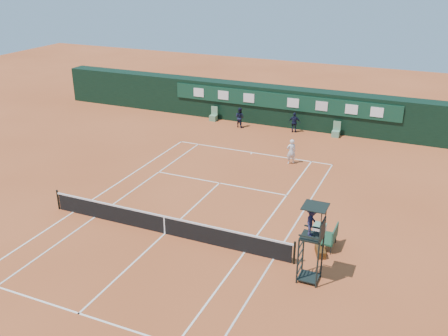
# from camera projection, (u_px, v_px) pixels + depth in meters

# --- Properties ---
(ground) EXTENTS (90.00, 90.00, 0.00)m
(ground) POSITION_uv_depth(u_px,v_px,m) (165.00, 234.00, 23.96)
(ground) COLOR #BC572C
(ground) RESTS_ON ground
(court_lines) EXTENTS (11.05, 23.85, 0.01)m
(court_lines) POSITION_uv_depth(u_px,v_px,m) (165.00, 234.00, 23.96)
(court_lines) COLOR white
(court_lines) RESTS_ON ground
(tennis_net) EXTENTS (12.90, 0.10, 1.10)m
(tennis_net) POSITION_uv_depth(u_px,v_px,m) (165.00, 224.00, 23.77)
(tennis_net) COLOR black
(tennis_net) RESTS_ON ground
(back_wall) EXTENTS (40.00, 1.65, 3.00)m
(back_wall) POSITION_uv_depth(u_px,v_px,m) (283.00, 106.00, 39.21)
(back_wall) COLOR black
(back_wall) RESTS_ON ground
(linesman_chair_left) EXTENTS (0.55, 0.50, 1.15)m
(linesman_chair_left) POSITION_uv_depth(u_px,v_px,m) (213.00, 117.00, 40.64)
(linesman_chair_left) COLOR #5A8A61
(linesman_chair_left) RESTS_ON ground
(linesman_chair_right) EXTENTS (0.55, 0.50, 1.15)m
(linesman_chair_right) POSITION_uv_depth(u_px,v_px,m) (336.00, 133.00, 36.94)
(linesman_chair_right) COLOR #5D8E6C
(linesman_chair_right) RESTS_ON ground
(umpire_chair) EXTENTS (0.96, 0.95, 3.42)m
(umpire_chair) POSITION_uv_depth(u_px,v_px,m) (312.00, 228.00, 19.56)
(umpire_chair) COLOR black
(umpire_chair) RESTS_ON ground
(player_bench) EXTENTS (0.56, 1.20, 1.10)m
(player_bench) POSITION_uv_depth(u_px,v_px,m) (332.00, 237.00, 22.55)
(player_bench) COLOR #1A4128
(player_bench) RESTS_ON ground
(tennis_bag) EXTENTS (0.68, 0.95, 0.33)m
(tennis_bag) POSITION_uv_depth(u_px,v_px,m) (320.00, 251.00, 22.22)
(tennis_bag) COLOR black
(tennis_bag) RESTS_ON ground
(cooler) EXTENTS (0.57, 0.57, 0.65)m
(cooler) POSITION_uv_depth(u_px,v_px,m) (319.00, 230.00, 23.59)
(cooler) COLOR silver
(cooler) RESTS_ON ground
(tennis_ball) EXTENTS (0.06, 0.06, 0.06)m
(tennis_ball) POSITION_uv_depth(u_px,v_px,m) (244.00, 187.00, 28.84)
(tennis_ball) COLOR gold
(tennis_ball) RESTS_ON ground
(player) EXTENTS (0.72, 0.65, 1.65)m
(player) POSITION_uv_depth(u_px,v_px,m) (291.00, 152.00, 31.88)
(player) COLOR silver
(player) RESTS_ON ground
(ball_kid_left) EXTENTS (0.89, 0.77, 1.57)m
(ball_kid_left) POSITION_uv_depth(u_px,v_px,m) (240.00, 117.00, 38.88)
(ball_kid_left) COLOR black
(ball_kid_left) RESTS_ON ground
(ball_kid_right) EXTENTS (0.95, 0.53, 1.54)m
(ball_kid_right) POSITION_uv_depth(u_px,v_px,m) (294.00, 122.00, 37.73)
(ball_kid_right) COLOR black
(ball_kid_right) RESTS_ON ground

